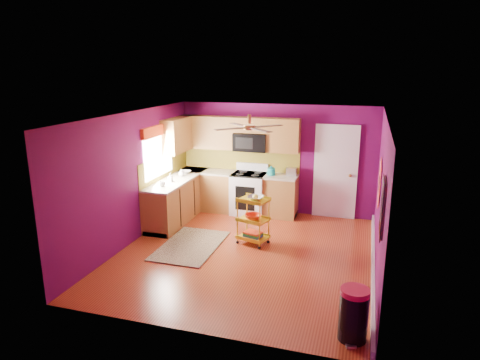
% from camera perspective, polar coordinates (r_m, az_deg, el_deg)
% --- Properties ---
extents(ground, '(5.00, 5.00, 0.00)m').
position_cam_1_polar(ground, '(7.91, 0.77, -9.75)').
color(ground, maroon).
rests_on(ground, ground).
extents(room_envelope, '(4.54, 5.04, 2.52)m').
position_cam_1_polar(room_envelope, '(7.38, 1.02, 1.84)').
color(room_envelope, '#590A48').
rests_on(room_envelope, ground).
extents(lower_cabinets, '(2.81, 2.31, 0.94)m').
position_cam_1_polar(lower_cabinets, '(9.77, -3.87, -2.20)').
color(lower_cabinets, brown).
rests_on(lower_cabinets, ground).
extents(electric_range, '(0.76, 0.66, 1.13)m').
position_cam_1_polar(electric_range, '(9.84, 1.20, -1.74)').
color(electric_range, white).
rests_on(electric_range, ground).
extents(upper_cabinetry, '(2.80, 2.30, 1.26)m').
position_cam_1_polar(upper_cabinetry, '(9.76, -2.70, 6.02)').
color(upper_cabinetry, brown).
rests_on(upper_cabinetry, ground).
extents(left_window, '(0.08, 1.35, 1.08)m').
position_cam_1_polar(left_window, '(9.14, -10.85, 4.77)').
color(left_window, white).
rests_on(left_window, ground).
extents(panel_door, '(0.95, 0.11, 2.15)m').
position_cam_1_polar(panel_door, '(9.68, 12.61, 0.92)').
color(panel_door, white).
rests_on(panel_door, ground).
extents(right_wall_art, '(0.04, 2.74, 1.04)m').
position_cam_1_polar(right_wall_art, '(6.84, 18.25, -1.61)').
color(right_wall_art, black).
rests_on(right_wall_art, ground).
extents(ceiling_fan, '(1.01, 1.01, 0.26)m').
position_cam_1_polar(ceiling_fan, '(7.45, 1.26, 7.12)').
color(ceiling_fan, '#BF8C3F').
rests_on(ceiling_fan, ground).
extents(shag_rug, '(1.04, 1.69, 0.02)m').
position_cam_1_polar(shag_rug, '(8.26, -6.60, -8.67)').
color(shag_rug, black).
rests_on(shag_rug, ground).
extents(rolling_cart, '(0.64, 0.54, 1.00)m').
position_cam_1_polar(rolling_cart, '(8.14, 1.80, -5.14)').
color(rolling_cart, gold).
rests_on(rolling_cart, ground).
extents(trash_can, '(0.45, 0.45, 0.69)m').
position_cam_1_polar(trash_can, '(5.69, 14.89, -16.93)').
color(trash_can, black).
rests_on(trash_can, ground).
extents(teal_kettle, '(0.18, 0.18, 0.21)m').
position_cam_1_polar(teal_kettle, '(9.61, 4.19, 1.15)').
color(teal_kettle, teal).
rests_on(teal_kettle, lower_cabinets).
extents(toaster, '(0.22, 0.15, 0.18)m').
position_cam_1_polar(toaster, '(9.62, 6.88, 1.13)').
color(toaster, beige).
rests_on(toaster, lower_cabinets).
extents(soap_bottle_a, '(0.08, 0.09, 0.19)m').
position_cam_1_polar(soap_bottle_a, '(9.12, -9.28, 0.30)').
color(soap_bottle_a, '#EA3F72').
rests_on(soap_bottle_a, lower_cabinets).
extents(soap_bottle_b, '(0.13, 0.13, 0.16)m').
position_cam_1_polar(soap_bottle_b, '(9.56, -7.83, 0.96)').
color(soap_bottle_b, white).
rests_on(soap_bottle_b, lower_cabinets).
extents(counter_dish, '(0.24, 0.24, 0.06)m').
position_cam_1_polar(counter_dish, '(9.83, -7.31, 1.06)').
color(counter_dish, white).
rests_on(counter_dish, lower_cabinets).
extents(counter_cup, '(0.13, 0.13, 0.10)m').
position_cam_1_polar(counter_cup, '(8.82, -10.35, -0.53)').
color(counter_cup, white).
rests_on(counter_cup, lower_cabinets).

